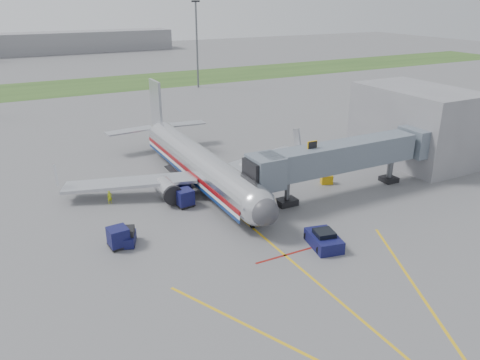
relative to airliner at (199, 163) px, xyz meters
name	(u,v)px	position (x,y,z in m)	size (l,w,h in m)	color
ground	(262,236)	(0.00, -15.25, -2.65)	(400.00, 400.00, 0.00)	#565659
grass_strip	(85,86)	(0.00, 74.75, -2.64)	(300.00, 25.00, 0.01)	#2D4C1E
apron_markings	(307,274)	(0.00, -22.65, -2.64)	(21.52, 50.00, 0.01)	gold
airliner	(199,163)	(0.00, 0.00, 0.00)	(32.10, 35.67, 10.25)	silver
jet_bridge	(339,157)	(12.86, -10.25, 1.82)	(25.30, 4.00, 6.90)	slate
terminal	(415,124)	(30.00, -5.25, 2.35)	(10.00, 16.00, 10.00)	slate
light_mast_right	(197,43)	(25.00, 59.75, 8.13)	(2.00, 0.44, 20.40)	#595B60
distant_terminal	(17,44)	(-10.00, 154.75, 1.35)	(120.00, 14.00, 8.00)	slate
pushback_tug	(324,240)	(4.00, -19.54, -1.98)	(3.07, 4.22, 1.59)	#0B0B33
baggage_tug	(128,237)	(-11.73, -10.78, -1.92)	(1.98, 2.62, 1.63)	#0B0B33
baggage_cart_a	(118,237)	(-12.67, -10.90, -1.67)	(1.90, 1.90, 1.90)	#0B0B33
baggage_cart_b	(185,198)	(-4.06, -5.34, -1.67)	(1.94, 1.94, 1.91)	#0B0B33
baggage_cart_c	(184,188)	(-3.00, -2.44, -1.77)	(1.92, 1.92, 1.71)	#0B0B33
belt_loader	(178,181)	(-2.51, 0.79, -2.16)	(2.07, 4.11, 1.94)	#0B0B33
ground_power_cart	(327,179)	(13.73, -7.25, -2.10)	(1.63, 1.36, 1.11)	#CC970C
ramp_worker	(110,197)	(-11.14, -0.86, -1.87)	(0.56, 0.37, 1.55)	#B1C617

